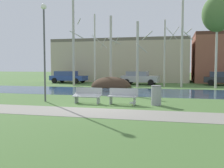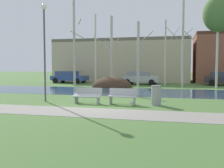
{
  "view_description": "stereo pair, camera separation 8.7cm",
  "coord_description": "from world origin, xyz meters",
  "px_view_note": "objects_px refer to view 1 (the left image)",
  "views": [
    {
      "loc": [
        3.77,
        -13.29,
        2.1
      ],
      "look_at": [
        0.29,
        1.04,
        1.07
      ],
      "focal_mm": 42.13,
      "sensor_mm": 36.0,
      "label": 1
    },
    {
      "loc": [
        3.85,
        -13.27,
        2.1
      ],
      "look_at": [
        0.29,
        1.04,
        1.07
      ],
      "focal_mm": 42.13,
      "sensor_mm": 36.0,
      "label": 2
    }
  ],
  "objects_px": {
    "seagull": "(133,103)",
    "streetlamp": "(44,37)",
    "bench_left": "(88,95)",
    "trash_bin": "(156,95)",
    "parked_sedan_second_silver": "(140,78)",
    "parked_hatch_third_dark": "(224,78)",
    "parked_van_nearest_blue": "(68,77)",
    "bench_right": "(123,96)"
  },
  "relations": [
    {
      "from": "bench_right",
      "to": "parked_sedan_second_silver",
      "type": "distance_m",
      "value": 15.3
    },
    {
      "from": "streetlamp",
      "to": "parked_hatch_third_dark",
      "type": "distance_m",
      "value": 20.48
    },
    {
      "from": "trash_bin",
      "to": "parked_hatch_third_dark",
      "type": "height_order",
      "value": "parked_hatch_third_dark"
    },
    {
      "from": "streetlamp",
      "to": "parked_sedan_second_silver",
      "type": "bearing_deg",
      "value": 76.8
    },
    {
      "from": "bench_right",
      "to": "parked_van_nearest_blue",
      "type": "bearing_deg",
      "value": 122.09
    },
    {
      "from": "bench_left",
      "to": "trash_bin",
      "type": "bearing_deg",
      "value": 3.02
    },
    {
      "from": "seagull",
      "to": "parked_sedan_second_silver",
      "type": "distance_m",
      "value": 15.52
    },
    {
      "from": "bench_right",
      "to": "parked_sedan_second_silver",
      "type": "relative_size",
      "value": 0.39
    },
    {
      "from": "parked_hatch_third_dark",
      "to": "seagull",
      "type": "bearing_deg",
      "value": -113.8
    },
    {
      "from": "bench_left",
      "to": "trash_bin",
      "type": "distance_m",
      "value": 3.79
    },
    {
      "from": "seagull",
      "to": "streetlamp",
      "type": "distance_m",
      "value": 6.38
    },
    {
      "from": "parked_van_nearest_blue",
      "to": "parked_sedan_second_silver",
      "type": "xyz_separation_m",
      "value": [
        8.9,
        -0.75,
        0.02
      ]
    },
    {
      "from": "seagull",
      "to": "parked_hatch_third_dark",
      "type": "bearing_deg",
      "value": 66.2
    },
    {
      "from": "streetlamp",
      "to": "parked_hatch_third_dark",
      "type": "bearing_deg",
      "value": 52.13
    },
    {
      "from": "trash_bin",
      "to": "seagull",
      "type": "xyz_separation_m",
      "value": [
        -1.2,
        -0.36,
        -0.41
      ]
    },
    {
      "from": "bench_left",
      "to": "parked_hatch_third_dark",
      "type": "distance_m",
      "value": 18.87
    },
    {
      "from": "seagull",
      "to": "streetlamp",
      "type": "bearing_deg",
      "value": 176.64
    },
    {
      "from": "bench_left",
      "to": "parked_van_nearest_blue",
      "type": "relative_size",
      "value": 0.36
    },
    {
      "from": "parked_van_nearest_blue",
      "to": "streetlamp",
      "type": "bearing_deg",
      "value": -71.34
    },
    {
      "from": "bench_right",
      "to": "trash_bin",
      "type": "relative_size",
      "value": 1.55
    },
    {
      "from": "bench_right",
      "to": "trash_bin",
      "type": "xyz_separation_m",
      "value": [
        1.77,
        0.2,
        0.07
      ]
    },
    {
      "from": "streetlamp",
      "to": "parked_van_nearest_blue",
      "type": "bearing_deg",
      "value": 108.66
    },
    {
      "from": "seagull",
      "to": "streetlamp",
      "type": "relative_size",
      "value": 0.07
    },
    {
      "from": "parked_van_nearest_blue",
      "to": "parked_sedan_second_silver",
      "type": "height_order",
      "value": "parked_sedan_second_silver"
    },
    {
      "from": "bench_left",
      "to": "trash_bin",
      "type": "relative_size",
      "value": 1.55
    },
    {
      "from": "bench_left",
      "to": "seagull",
      "type": "bearing_deg",
      "value": -3.54
    },
    {
      "from": "bench_left",
      "to": "bench_right",
      "type": "distance_m",
      "value": 2.01
    },
    {
      "from": "seagull",
      "to": "parked_van_nearest_blue",
      "type": "xyz_separation_m",
      "value": [
        -10.61,
        16.17,
        0.63
      ]
    },
    {
      "from": "seagull",
      "to": "parked_van_nearest_blue",
      "type": "height_order",
      "value": "parked_van_nearest_blue"
    },
    {
      "from": "seagull",
      "to": "parked_hatch_third_dark",
      "type": "height_order",
      "value": "parked_hatch_third_dark"
    },
    {
      "from": "seagull",
      "to": "parked_sedan_second_silver",
      "type": "xyz_separation_m",
      "value": [
        -1.71,
        15.42,
        0.65
      ]
    },
    {
      "from": "parked_van_nearest_blue",
      "to": "trash_bin",
      "type": "bearing_deg",
      "value": -53.24
    },
    {
      "from": "bench_right",
      "to": "streetlamp",
      "type": "distance_m",
      "value": 5.71
    },
    {
      "from": "streetlamp",
      "to": "trash_bin",
      "type": "bearing_deg",
      "value": 0.45
    },
    {
      "from": "trash_bin",
      "to": "streetlamp",
      "type": "height_order",
      "value": "streetlamp"
    },
    {
      "from": "seagull",
      "to": "parked_hatch_third_dark",
      "type": "xyz_separation_m",
      "value": [
        7.19,
        16.31,
        0.65
      ]
    },
    {
      "from": "trash_bin",
      "to": "bench_right",
      "type": "bearing_deg",
      "value": -173.59
    },
    {
      "from": "bench_right",
      "to": "seagull",
      "type": "relative_size",
      "value": 4.0
    },
    {
      "from": "streetlamp",
      "to": "parked_van_nearest_blue",
      "type": "height_order",
      "value": "streetlamp"
    },
    {
      "from": "parked_van_nearest_blue",
      "to": "parked_sedan_second_silver",
      "type": "bearing_deg",
      "value": -4.83
    },
    {
      "from": "bench_right",
      "to": "parked_van_nearest_blue",
      "type": "height_order",
      "value": "parked_van_nearest_blue"
    },
    {
      "from": "trash_bin",
      "to": "parked_van_nearest_blue",
      "type": "bearing_deg",
      "value": 126.76
    }
  ]
}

